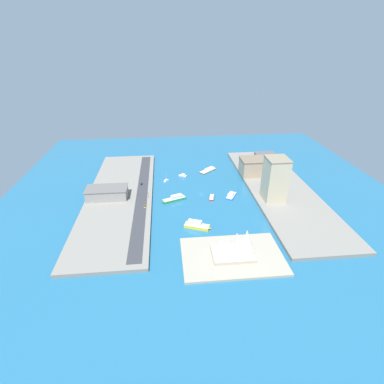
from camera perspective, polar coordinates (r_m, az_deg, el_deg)
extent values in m
plane|color=#23668E|center=(325.51, 1.89, -0.32)|extent=(440.00, 440.00, 0.00)
cube|color=gray|center=(347.38, 16.83, 0.63)|extent=(70.00, 240.00, 3.29)
cube|color=gray|center=(326.41, -14.02, -0.79)|extent=(70.00, 240.00, 3.29)
cube|color=#A89E89|center=(237.22, 7.95, -12.42)|extent=(80.18, 52.01, 2.00)
cube|color=#38383D|center=(322.72, -9.85, -0.33)|extent=(11.86, 228.00, 0.15)
cube|color=red|center=(315.83, 3.92, -1.11)|extent=(7.30, 13.85, 1.89)
cone|color=red|center=(322.07, 4.01, -0.51)|extent=(2.04, 2.04, 1.70)
cube|color=white|center=(313.22, 3.91, -0.98)|extent=(4.46, 5.49, 1.93)
cube|color=beige|center=(315.35, 3.93, -0.95)|extent=(7.01, 13.29, 0.10)
cube|color=#999EA3|center=(366.12, -1.84, 3.16)|extent=(11.27, 8.96, 1.63)
cone|color=#999EA3|center=(368.27, -2.63, 3.29)|extent=(1.99, 1.99, 1.47)
cube|color=white|center=(365.07, -1.74, 3.41)|extent=(5.69, 5.35, 2.12)
cube|color=beige|center=(365.76, -1.84, 3.28)|extent=(10.82, 8.60, 0.10)
cube|color=brown|center=(382.92, 3.13, 4.24)|extent=(24.87, 22.91, 1.21)
cone|color=brown|center=(374.06, 1.82, 3.68)|extent=(1.53, 1.53, 1.09)
cube|color=white|center=(385.42, 3.57, 4.62)|extent=(15.07, 14.29, 1.65)
cube|color=beige|center=(382.66, 3.13, 4.33)|extent=(23.87, 21.99, 0.10)
cube|color=#2D8C4C|center=(311.26, -3.56, -1.48)|extent=(26.38, 15.75, 2.72)
cone|color=#2D8C4C|center=(306.88, -5.87, -2.03)|extent=(3.18, 3.18, 2.45)
cube|color=white|center=(310.83, -3.08, -0.87)|extent=(12.89, 8.76, 3.30)
cube|color=beige|center=(310.57, -3.57, -1.25)|extent=(25.32, 15.12, 0.10)
cube|color=white|center=(355.77, -5.13, 2.24)|extent=(6.80, 7.71, 1.09)
cone|color=white|center=(358.72, -4.75, 2.48)|extent=(1.37, 1.37, 0.98)
cube|color=white|center=(354.88, -5.19, 2.38)|extent=(4.10, 4.44, 1.24)
cube|color=beige|center=(355.52, -5.13, 2.33)|extent=(6.53, 7.40, 0.10)
cylinder|color=silver|center=(353.72, -5.13, 3.07)|extent=(0.24, 0.24, 9.92)
cube|color=yellow|center=(267.42, 1.00, -6.78)|extent=(24.19, 15.84, 2.90)
cone|color=yellow|center=(265.07, 3.57, -7.19)|extent=(3.40, 3.40, 2.61)
cube|color=white|center=(265.89, 0.58, -6.08)|extent=(13.42, 9.12, 4.16)
cube|color=beige|center=(266.58, 1.00, -6.51)|extent=(23.23, 15.21, 0.10)
cube|color=blue|center=(321.84, 7.75, -0.76)|extent=(15.62, 19.85, 1.66)
cone|color=blue|center=(330.21, 8.26, -0.02)|extent=(2.04, 2.04, 1.49)
cube|color=white|center=(319.86, 7.72, -0.50)|extent=(8.78, 9.79, 2.75)
cube|color=beige|center=(321.43, 7.76, -0.62)|extent=(15.00, 19.06, 0.10)
cube|color=#C6B793|center=(310.33, 16.11, 2.40)|extent=(21.11, 23.57, 45.10)
cube|color=gray|center=(301.67, 16.67, 6.34)|extent=(21.95, 24.51, 0.80)
cube|color=tan|center=(369.39, 12.06, 4.87)|extent=(31.36, 26.30, 19.99)
cube|color=#7C6B55|center=(365.59, 12.22, 6.37)|extent=(32.61, 27.35, 0.80)
cube|color=gray|center=(419.47, 14.23, 6.69)|extent=(26.69, 18.02, 10.09)
cube|color=#59595C|center=(417.63, 14.32, 7.38)|extent=(27.76, 18.74, 0.80)
cube|color=gray|center=(321.03, -16.43, -0.21)|extent=(41.91, 21.91, 10.71)
cube|color=slate|center=(318.49, -16.56, 0.71)|extent=(43.59, 22.78, 0.80)
cylinder|color=black|center=(342.52, -9.83, 1.47)|extent=(0.27, 0.65, 0.64)
cylinder|color=black|center=(342.61, -10.10, 1.45)|extent=(0.27, 0.65, 0.64)
cylinder|color=black|center=(345.62, -9.82, 1.72)|extent=(0.27, 0.65, 0.64)
cylinder|color=black|center=(345.70, -10.09, 1.70)|extent=(0.27, 0.65, 0.64)
cube|color=black|center=(343.99, -9.96, 1.63)|extent=(2.00, 4.97, 0.75)
cube|color=#262D38|center=(343.95, -9.97, 1.74)|extent=(1.71, 2.80, 0.49)
cylinder|color=black|center=(297.97, -9.40, -2.73)|extent=(0.26, 0.64, 0.64)
cylinder|color=black|center=(297.82, -9.07, -2.72)|extent=(0.26, 0.64, 0.64)
cylinder|color=black|center=(295.00, -9.44, -3.07)|extent=(0.26, 0.64, 0.64)
cylinder|color=black|center=(294.85, -9.11, -3.06)|extent=(0.26, 0.64, 0.64)
cube|color=yellow|center=(296.25, -9.26, -2.84)|extent=(1.97, 4.97, 0.83)
cube|color=#262D38|center=(295.70, -9.27, -2.75)|extent=(1.71, 2.79, 0.48)
cylinder|color=black|center=(311.91, -8.65, -0.72)|extent=(0.18, 0.18, 5.50)
cube|color=black|center=(310.39, -8.70, -0.19)|extent=(0.36, 0.36, 1.00)
sphere|color=red|center=(310.23, -8.70, -0.13)|extent=(0.24, 0.24, 0.24)
sphere|color=yellow|center=(310.39, -8.70, -0.19)|extent=(0.24, 0.24, 0.24)
sphere|color=green|center=(310.55, -8.69, -0.24)|extent=(0.24, 0.24, 0.24)
cube|color=#BCAD93|center=(235.63, 7.99, -11.95)|extent=(32.61, 23.33, 3.00)
cone|color=white|center=(230.97, 10.86, -9.44)|extent=(12.73, 10.89, 21.47)
cone|color=white|center=(229.81, 9.14, -9.78)|extent=(14.60, 11.07, 20.51)
cone|color=white|center=(229.59, 7.06, -10.46)|extent=(12.65, 10.54, 15.10)
cone|color=white|center=(228.39, 5.86, -10.46)|extent=(15.29, 13.92, 15.80)
cylinder|color=brown|center=(388.91, 11.87, 4.80)|extent=(0.50, 0.50, 4.11)
sphere|color=#2D7233|center=(387.28, 11.93, 5.40)|extent=(5.77, 5.77, 5.77)
cylinder|color=brown|center=(380.72, 12.35, 4.19)|extent=(0.50, 0.50, 3.46)
sphere|color=#2D7233|center=(379.34, 12.40, 4.69)|extent=(4.68, 4.68, 4.68)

